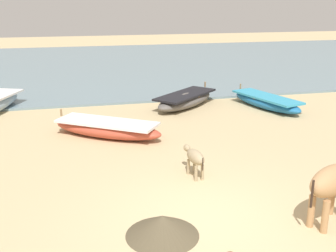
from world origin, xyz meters
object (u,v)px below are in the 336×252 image
Objects in this scene: fishing_boat_5 at (107,128)px; fishing_boat_2 at (266,102)px; cow_adult_tan at (333,182)px; fishing_boat_3 at (185,100)px; calf_far_dun at (195,157)px.

fishing_boat_2 is at bearing -127.23° from fishing_boat_5.
cow_adult_tan is at bearing 155.22° from fishing_boat_5.
fishing_boat_3 reaches higher than fishing_boat_2.
fishing_boat_3 reaches higher than fishing_boat_5.
fishing_boat_2 is 2.15× the size of cow_adult_tan.
fishing_boat_5 is at bearing 91.89° from fishing_boat_2.
fishing_boat_2 is 2.93m from fishing_boat_3.
fishing_boat_3 reaches higher than calf_far_dun.
fishing_boat_5 is 2.10× the size of cow_adult_tan.
fishing_boat_5 is (-3.13, -2.77, -0.02)m from fishing_boat_3.
fishing_boat_2 is at bearing -47.63° from calf_far_dun.
calf_far_dun is (-4.34, -5.16, 0.21)m from fishing_boat_2.
fishing_boat_5 is 3.63m from calf_far_dun.
fishing_boat_3 is 4.18m from fishing_boat_5.
fishing_boat_3 is 6.21m from calf_far_dun.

